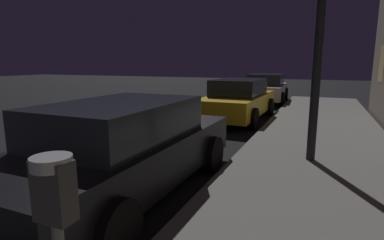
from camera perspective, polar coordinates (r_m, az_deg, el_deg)
name	(u,v)px	position (r m, az deg, el deg)	size (l,w,h in m)	color
parking_meter	(58,225)	(1.69, -23.81, -17.44)	(0.19, 0.19, 1.41)	#59595B
car_black	(124,148)	(4.76, -12.52, -5.09)	(2.05, 4.60, 1.43)	black
car_yellow_cab	(239,100)	(10.91, 8.68, 3.79)	(1.99, 4.53, 1.43)	gold
car_silver	(266,88)	(16.28, 13.61, 5.83)	(2.20, 4.39, 1.43)	#B7B7BF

